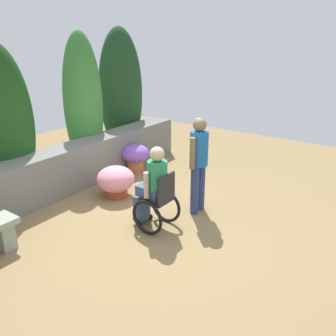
{
  "coord_description": "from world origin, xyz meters",
  "views": [
    {
      "loc": [
        -4.03,
        -3.26,
        2.85
      ],
      "look_at": [
        0.32,
        -0.17,
        0.85
      ],
      "focal_mm": 38.17,
      "sensor_mm": 36.0,
      "label": 1
    }
  ],
  "objects_px": {
    "person_standing_companion": "(199,159)",
    "flower_pot_purple_near": "(135,156)",
    "person_in_wheelchair": "(155,191)",
    "flower_pot_terracotta_by_wall": "(116,181)"
  },
  "relations": [
    {
      "from": "flower_pot_purple_near",
      "to": "flower_pot_terracotta_by_wall",
      "type": "relative_size",
      "value": 0.89
    },
    {
      "from": "person_standing_companion",
      "to": "flower_pot_purple_near",
      "type": "height_order",
      "value": "person_standing_companion"
    },
    {
      "from": "person_in_wheelchair",
      "to": "flower_pot_purple_near",
      "type": "height_order",
      "value": "person_in_wheelchair"
    },
    {
      "from": "person_standing_companion",
      "to": "flower_pot_purple_near",
      "type": "xyz_separation_m",
      "value": [
        0.84,
        2.11,
        -0.58
      ]
    },
    {
      "from": "person_in_wheelchair",
      "to": "flower_pot_terracotta_by_wall",
      "type": "xyz_separation_m",
      "value": [
        0.5,
        1.3,
        -0.32
      ]
    },
    {
      "from": "person_in_wheelchair",
      "to": "person_standing_companion",
      "type": "distance_m",
      "value": 0.95
    },
    {
      "from": "person_in_wheelchair",
      "to": "flower_pot_terracotta_by_wall",
      "type": "distance_m",
      "value": 1.42
    },
    {
      "from": "person_in_wheelchair",
      "to": "person_standing_companion",
      "type": "relative_size",
      "value": 0.82
    },
    {
      "from": "person_standing_companion",
      "to": "person_in_wheelchair",
      "type": "bearing_deg",
      "value": 167.78
    },
    {
      "from": "person_standing_companion",
      "to": "flower_pot_terracotta_by_wall",
      "type": "relative_size",
      "value": 2.33
    }
  ]
}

